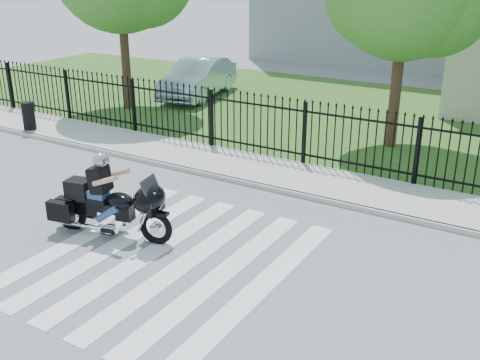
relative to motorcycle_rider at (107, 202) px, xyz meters
The scene contains 9 objects.
ground 1.80m from the motorcycle_rider, ahead, with size 120.00×120.00×0.00m, color slate.
crosswalk 1.80m from the motorcycle_rider, ahead, with size 5.00×5.50×0.01m, color silver, non-canonical shape.
sidewalk 5.13m from the motorcycle_rider, 71.24° to the left, with size 40.00×2.00×0.12m, color #ADAAA3.
curb 4.20m from the motorcycle_rider, 66.79° to the left, with size 40.00×0.12×0.12m, color #ADAAA3.
grass_strip 11.95m from the motorcycle_rider, 82.12° to the left, with size 40.00×12.00×0.02m, color #26501B.
iron_fence 6.04m from the motorcycle_rider, 74.29° to the left, with size 26.00×0.04×1.80m.
motorcycle_rider is the anchor object (origin of this frame).
parked_car 12.61m from the motorcycle_rider, 116.78° to the left, with size 1.64×4.69×1.55m, color #A4BACE.
litter_bin 8.49m from the motorcycle_rider, 150.76° to the left, with size 0.40×0.40×0.90m, color black.
Camera 1 is at (6.01, -7.28, 5.24)m, focal length 42.00 mm.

